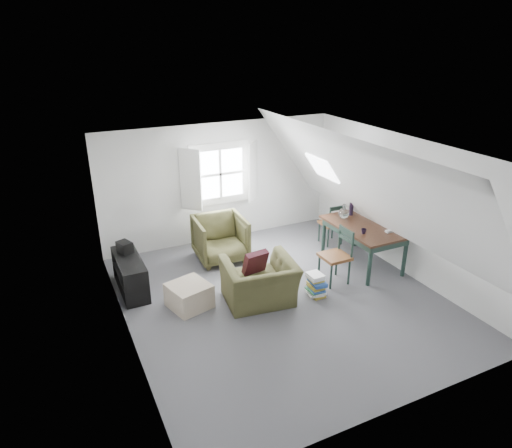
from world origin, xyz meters
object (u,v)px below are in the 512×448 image
dining_chair_near (337,255)px  armchair_near (259,301)px  media_shelf (131,277)px  magazine_stack (316,285)px  armchair_far (221,259)px  dining_chair_far (332,223)px  dining_table (364,231)px  ottoman (189,296)px

dining_chair_near → armchair_near: bearing=-98.1°
armchair_near → dining_chair_near: 1.62m
media_shelf → magazine_stack: media_shelf is taller
dining_chair_near → armchair_far: bearing=-147.2°
armchair_near → media_shelf: bearing=-27.0°
dining_chair_far → magazine_stack: size_ratio=2.20×
armchair_far → dining_table: 2.81m
ottoman → magazine_stack: 2.12m
media_shelf → ottoman: bearing=-46.6°
armchair_far → media_shelf: (-1.84, -0.48, 0.28)m
armchair_far → media_shelf: size_ratio=0.80×
ottoman → magazine_stack: (2.03, -0.61, 0.00)m
armchair_far → dining_table: size_ratio=0.60×
armchair_near → ottoman: ottoman is taller
armchair_far → dining_chair_near: size_ratio=0.97×
dining_table → dining_chair_near: 0.92m
dining_chair_far → ottoman: bearing=21.4°
armchair_far → dining_chair_far: size_ratio=1.08×
armchair_near → dining_chair_near: dining_chair_near is taller
ottoman → armchair_far: bearing=51.5°
dining_table → dining_chair_far: dining_chair_far is taller
armchair_near → ottoman: 1.16m
media_shelf → magazine_stack: 3.16m
armchair_far → dining_chair_near: dining_chair_near is taller
dining_chair_near → media_shelf: bearing=-119.0°
armchair_far → magazine_stack: (0.94, -1.98, 0.20)m
armchair_far → media_shelf: 1.92m
ottoman → magazine_stack: bearing=-16.6°
armchair_far → magazine_stack: size_ratio=2.37×
dining_chair_near → ottoman: bearing=-106.4°
armchair_near → dining_table: bearing=-163.7°
armchair_near → dining_chair_far: 2.80m
magazine_stack → armchair_far: bearing=115.5°
armchair_far → dining_chair_far: dining_chair_far is taller
ottoman → dining_chair_near: size_ratio=0.60×
dining_chair_near → magazine_stack: (-0.58, -0.27, -0.32)m
armchair_near → dining_chair_near: (1.53, 0.02, 0.52)m
dining_table → media_shelf: size_ratio=1.34×
armchair_far → armchair_near: bearing=-86.7°
armchair_far → dining_chair_near: 2.35m
armchair_near → armchair_far: armchair_far is taller
ottoman → dining_chair_far: bearing=16.7°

